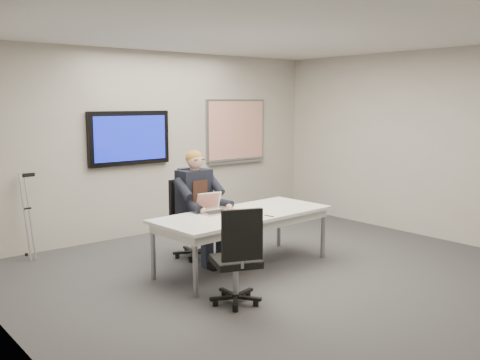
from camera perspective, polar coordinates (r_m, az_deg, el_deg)
floor at (r=6.32m, az=5.71°, el=-10.46°), size 6.00×6.00×0.02m
ceiling at (r=6.04m, az=6.11°, el=15.59°), size 6.00×6.00×0.02m
wall_back at (r=8.40m, az=-8.83°, el=3.92°), size 6.00×0.02×2.80m
wall_left at (r=4.44m, az=-22.51°, el=-0.51°), size 0.02×6.00×2.80m
wall_right at (r=8.42m, az=20.46°, el=3.50°), size 0.02×6.00×2.80m
conference_table at (r=6.53m, az=0.37°, el=-4.18°), size 2.31×1.07×0.70m
tv_display at (r=8.10m, az=-11.70°, el=4.40°), size 1.30×0.09×0.80m
whiteboard at (r=9.25m, az=-0.43°, el=5.23°), size 1.25×0.08×1.10m
office_chair_far at (r=7.10m, az=-5.25°, el=-5.64°), size 0.57×0.57×1.03m
office_chair_near at (r=5.43m, az=-0.33°, el=-10.06°), size 0.63×0.63×1.02m
seated_person at (r=6.84m, az=-4.01°, el=-4.00°), size 0.45×0.77×1.42m
crutch at (r=7.46m, az=-21.73°, el=-3.44°), size 0.36×0.64×1.22m
laptop at (r=6.52m, az=-2.92°, el=-2.97°), size 0.35×0.34×0.24m
name_tent at (r=6.23m, az=0.94°, el=-3.62°), size 0.23×0.13×0.09m
pen at (r=6.32m, az=3.10°, el=-3.83°), size 0.04×0.13×0.01m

